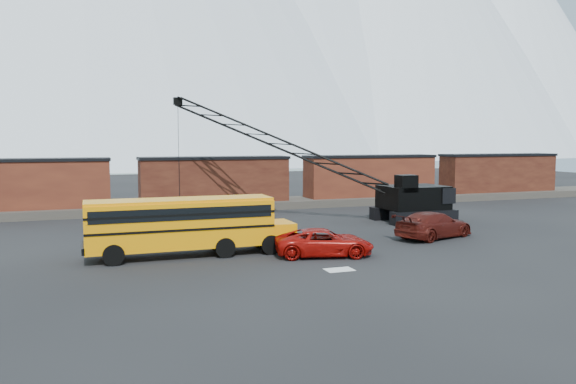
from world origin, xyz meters
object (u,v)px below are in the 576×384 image
at_px(maroon_suv, 434,225).
at_px(crawler_crane, 285,146).
at_px(red_pickup, 324,242).
at_px(school_bus, 187,224).

bearing_deg(maroon_suv, crawler_crane, 10.52).
bearing_deg(red_pickup, school_bus, 84.56).
height_order(red_pickup, maroon_suv, maroon_suv).
relative_size(school_bus, maroon_suv, 1.96).
bearing_deg(maroon_suv, school_bus, 72.69).
xyz_separation_m(maroon_suv, crawler_crane, (-6.26, 11.36, 5.03)).
height_order(school_bus, red_pickup, school_bus).
height_order(school_bus, maroon_suv, school_bus).
bearing_deg(red_pickup, crawler_crane, 3.30).
xyz_separation_m(school_bus, maroon_suv, (16.13, 0.29, -0.93)).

